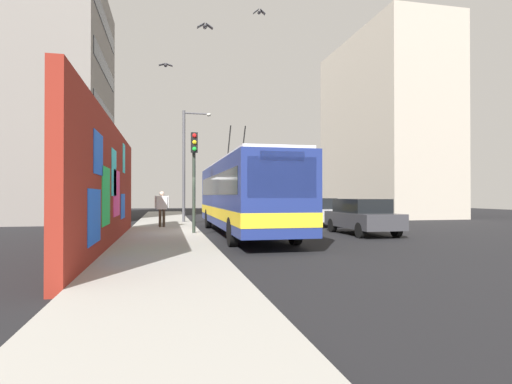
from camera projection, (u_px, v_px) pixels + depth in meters
The scene contains 13 objects.
ground_plane at pixel (201, 235), 18.38m from camera, with size 80.00×80.00×0.00m, color black.
sidewalk_slab at pixel (164, 234), 18.04m from camera, with size 48.00×3.20×0.15m, color #9E9B93.
graffiti_wall at pixel (109, 186), 13.81m from camera, with size 14.08×0.32×4.11m.
building_far_left at pixel (53, 103), 28.79m from camera, with size 11.38×6.92×16.30m.
building_far_right at pixel (383, 128), 36.23m from camera, with size 13.95×6.12×15.34m.
city_bus at pixel (243, 194), 18.27m from camera, with size 12.73×2.50×5.03m.
parked_car_dark_gray at pixel (362, 216), 18.43m from camera, with size 4.39×1.83×1.58m.
parked_car_silver at pixel (316, 211), 24.10m from camera, with size 4.59×1.79×1.58m.
parked_car_black at pixel (289, 208), 29.41m from camera, with size 4.09×1.79×1.58m.
pedestrian_midblock at pixel (162, 206), 20.93m from camera, with size 0.24×0.71×1.79m.
traffic_light at pixel (194, 165), 17.51m from camera, with size 0.49×0.28×4.25m.
street_lamp at pixel (187, 158), 25.12m from camera, with size 0.44×1.74×6.73m.
flying_pigeons at pixel (209, 21), 15.20m from camera, with size 4.71×4.33×2.51m.
Camera 1 is at (-18.50, 1.52, 1.72)m, focal length 29.17 mm.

